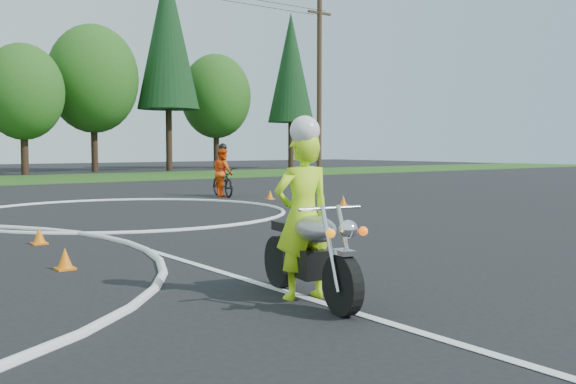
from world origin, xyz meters
TOP-DOWN VIEW (x-y plane):
  - primary_motorcycle at (5.97, -2.02)m, footprint 0.79×2.03m
  - rider_primary_grp at (5.97, -1.89)m, footprint 0.73×0.54m
  - rider_second_grp at (12.81, 11.25)m, footprint 1.01×1.95m
  - traffic_cones at (5.22, 3.11)m, footprint 18.16×12.30m
  - treeline at (14.78, 34.61)m, footprint 38.20×8.10m

SIDE VIEW (x-z plane):
  - traffic_cones at x=5.22m, z-range -0.01..0.29m
  - primary_motorcycle at x=5.97m, z-range -0.02..1.06m
  - rider_second_grp at x=12.81m, z-range -0.26..1.53m
  - rider_primary_grp at x=5.97m, z-range -0.04..1.96m
  - treeline at x=14.78m, z-range -0.64..13.88m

